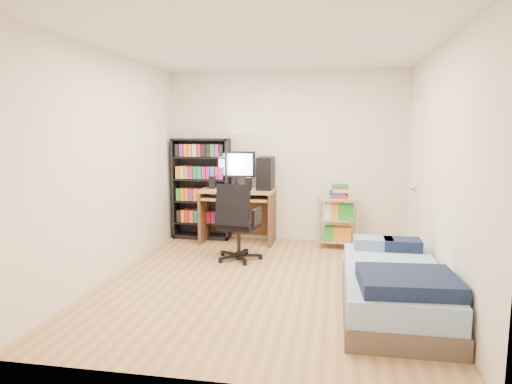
% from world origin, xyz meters
% --- Properties ---
extents(room, '(3.58, 4.08, 2.58)m').
position_xyz_m(room, '(0.00, 0.00, 1.25)').
color(room, tan).
rests_on(room, ground).
extents(media_shelf, '(0.85, 0.28, 1.58)m').
position_xyz_m(media_shelf, '(-1.26, 1.84, 0.78)').
color(media_shelf, black).
rests_on(media_shelf, room).
extents(computer_desk, '(1.06, 0.61, 1.33)m').
position_xyz_m(computer_desk, '(-0.56, 1.75, 0.72)').
color(computer_desk, tan).
rests_on(computer_desk, room).
extents(office_chair, '(0.67, 0.67, 1.00)m').
position_xyz_m(office_chair, '(-0.48, 0.78, 0.32)').
color(office_chair, black).
rests_on(office_chair, room).
extents(wire_cart, '(0.57, 0.43, 0.88)m').
position_xyz_m(wire_cart, '(0.78, 1.66, 0.57)').
color(wire_cart, silver).
rests_on(wire_cart, room).
extents(bed, '(0.90, 1.80, 0.51)m').
position_xyz_m(bed, '(1.28, -0.58, 0.23)').
color(bed, brown).
rests_on(bed, room).
extents(door, '(0.12, 0.80, 2.00)m').
position_xyz_m(door, '(1.72, 1.35, 1.00)').
color(door, silver).
rests_on(door, room).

